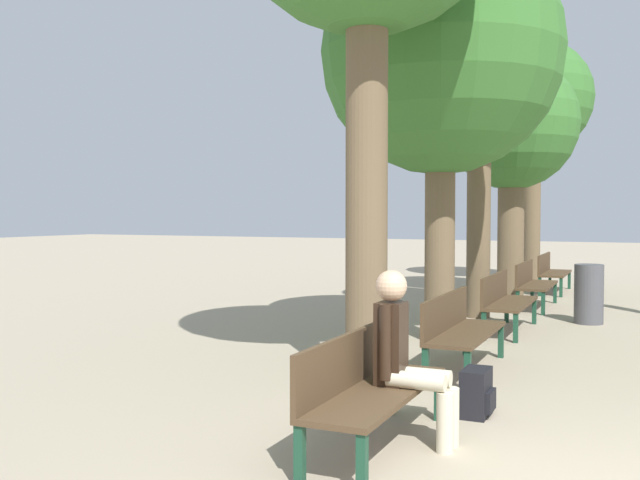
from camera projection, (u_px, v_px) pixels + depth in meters
name	position (u px, v px, depth m)	size (l,w,h in m)	color
bench_row_0	(367.00, 382.00, 5.08)	(0.50, 1.80, 0.81)	#4C3823
bench_row_1	(458.00, 326.00, 7.58)	(0.50, 1.80, 0.81)	#4C3823
bench_row_2	(504.00, 298.00, 10.08)	(0.50, 1.80, 0.81)	#4C3823
bench_row_3	(532.00, 281.00, 12.58)	(0.50, 1.80, 0.81)	#4C3823
bench_row_4	(551.00, 270.00, 15.07)	(0.50, 1.80, 0.81)	#4C3823
tree_row_1	(441.00, 56.00, 9.17)	(3.11, 3.11, 5.29)	brown
tree_row_2	(480.00, 81.00, 11.33)	(2.23, 2.23, 4.99)	brown
tree_row_3	(512.00, 128.00, 14.11)	(2.61, 2.61, 4.75)	brown
tree_row_4	(533.00, 101.00, 16.71)	(2.74, 2.74, 5.74)	brown
person_seated	(406.00, 353.00, 5.15)	(0.60, 0.34, 1.26)	beige
backpack	(477.00, 393.00, 5.88)	(0.24, 0.36, 0.39)	black
trash_bin	(589.00, 294.00, 10.79)	(0.43, 0.43, 0.90)	#4C4C51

